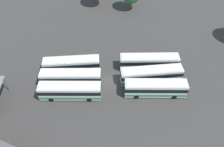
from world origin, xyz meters
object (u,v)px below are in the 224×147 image
object	(u,v)px
bus_row0_slot1	(71,78)
bus_row1_slot0	(155,88)
bus_row0_slot2	(72,65)
bus_row0_slot0	(70,91)
bus_row1_slot1	(151,75)
bus_row1_slot2	(149,62)

from	to	relation	value
bus_row0_slot1	bus_row1_slot0	size ratio (longest dim) A/B	1.01
bus_row0_slot2	bus_row0_slot0	bearing A→B (deg)	-87.04
bus_row0_slot1	bus_row0_slot2	bearing A→B (deg)	92.79
bus_row1_slot0	bus_row0_slot2	bearing A→B (deg)	157.68
bus_row1_slot1	bus_row0_slot0	bearing A→B (deg)	-166.67
bus_row1_slot1	bus_row1_slot2	distance (m)	3.83
bus_row0_slot2	bus_row1_slot2	bearing A→B (deg)	1.72
bus_row0_slot2	bus_row1_slot2	size ratio (longest dim) A/B	0.95
bus_row0_slot1	bus_row1_slot0	xyz separation A→B (m)	(16.70, -3.17, -0.00)
bus_row1_slot2	bus_row0_slot2	bearing A→B (deg)	-178.28
bus_row0_slot2	bus_row1_slot0	bearing A→B (deg)	-22.32
bus_row0_slot2	bus_row1_slot0	xyz separation A→B (m)	(16.88, -6.93, 0.00)
bus_row0_slot0	bus_row1_slot2	distance (m)	18.03
bus_row0_slot2	bus_row1_slot1	bearing A→B (deg)	-11.34
bus_row0_slot0	bus_row1_slot0	xyz separation A→B (m)	(16.51, 0.24, 0.00)
bus_row0_slot1	bus_row1_slot0	world-z (taller)	same
bus_row0_slot2	bus_row1_slot0	distance (m)	18.25
bus_row0_slot0	bus_row1_slot1	xyz separation A→B (m)	(16.23, 3.84, 0.00)
bus_row0_slot1	bus_row0_slot2	size ratio (longest dim) A/B	1.02
bus_row1_slot0	bus_row1_slot1	bearing A→B (deg)	94.51
bus_row1_slot0	bus_row1_slot1	world-z (taller)	same
bus_row1_slot2	bus_row0_slot1	bearing A→B (deg)	-165.53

